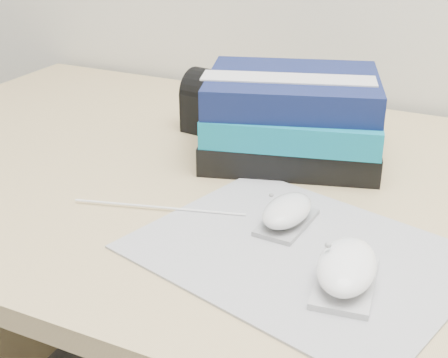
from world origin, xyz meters
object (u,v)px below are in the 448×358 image
at_px(mouse_front, 347,269).
at_px(mouse_rear, 287,213).
at_px(desk, 327,303).
at_px(book_stack, 293,117).
at_px(pouch, 221,103).

bearing_deg(mouse_front, mouse_rear, 136.68).
bearing_deg(desk, mouse_front, -72.55).
height_order(desk, mouse_rear, mouse_rear).
xyz_separation_m(mouse_rear, book_stack, (-0.07, 0.22, 0.04)).
distance_m(desk, mouse_rear, 0.31).
bearing_deg(book_stack, pouch, 161.62).
height_order(mouse_rear, book_stack, book_stack).
height_order(desk, mouse_front, mouse_front).
height_order(mouse_front, book_stack, book_stack).
distance_m(desk, book_stack, 0.32).
distance_m(desk, mouse_front, 0.39).
distance_m(book_stack, pouch, 0.16).
bearing_deg(mouse_rear, book_stack, 108.51).
distance_m(mouse_front, pouch, 0.49).
bearing_deg(book_stack, mouse_rear, -71.49).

